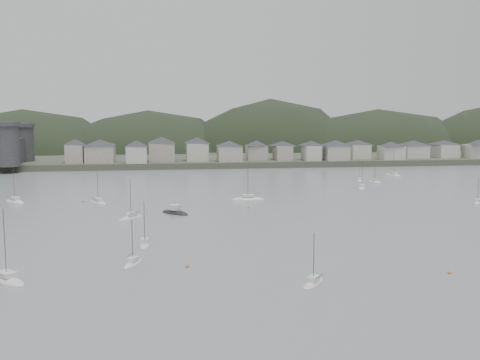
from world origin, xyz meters
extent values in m
plane|color=slate|center=(0.00, 0.00, 0.00)|extent=(900.00, 900.00, 0.00)
cube|color=#383D2D|center=(0.00, 295.00, 1.50)|extent=(900.00, 250.00, 3.00)
ellipsoid|color=black|center=(-110.87, 271.94, -10.14)|extent=(138.98, 92.48, 81.13)
ellipsoid|color=black|center=(-32.30, 272.87, -9.97)|extent=(132.08, 90.41, 79.74)
ellipsoid|color=black|center=(50.65, 272.93, -12.68)|extent=(133.88, 88.37, 101.41)
ellipsoid|color=black|center=(125.95, 267.91, -10.32)|extent=(165.81, 81.78, 82.55)
cylinder|color=#2D2D2F|center=(-92.00, 166.00, 12.00)|extent=(10.00, 10.00, 18.00)
cylinder|color=#2D2D2F|center=(-92.00, 194.00, 11.50)|extent=(10.00, 10.00, 17.00)
cube|color=#2D2D2F|center=(-92.00, 180.00, 9.00)|extent=(3.50, 30.00, 12.00)
cube|color=gray|center=(-65.00, 181.96, 7.29)|extent=(8.34, 12.91, 8.59)
pyramid|color=#27272C|center=(-65.00, 181.96, 13.09)|extent=(15.78, 15.78, 3.01)
cube|color=gray|center=(-53.32, 181.32, 7.18)|extent=(13.68, 13.35, 8.36)
pyramid|color=#27272C|center=(-53.32, 181.32, 12.82)|extent=(20.07, 20.07, 2.93)
cube|color=#ABA8A1|center=(-35.57, 176.02, 7.04)|extent=(9.78, 10.20, 8.08)
pyramid|color=#27272C|center=(-35.57, 176.02, 12.49)|extent=(14.83, 14.83, 2.83)
cube|color=gray|center=(-23.51, 185.65, 7.55)|extent=(12.59, 13.33, 9.09)
pyramid|color=#27272C|center=(-23.51, 185.65, 13.68)|extent=(19.24, 19.24, 3.18)
cube|color=#ABA8A1|center=(-5.75, 184.10, 7.43)|extent=(10.74, 12.17, 8.87)
pyramid|color=#27272C|center=(-5.75, 184.10, 13.42)|extent=(17.01, 17.01, 3.10)
cube|color=gray|center=(9.92, 177.53, 6.85)|extent=(11.63, 12.09, 7.69)
pyramid|color=#27272C|center=(9.92, 177.53, 12.04)|extent=(17.61, 17.61, 2.69)
cube|color=gray|center=(25.25, 186.19, 6.72)|extent=(10.37, 9.35, 7.44)
pyramid|color=#27272C|center=(25.25, 186.19, 11.74)|extent=(14.65, 14.65, 2.60)
cube|color=gray|center=(38.63, 183.79, 6.61)|extent=(8.24, 12.20, 7.22)
pyramid|color=#27272C|center=(38.63, 183.79, 11.48)|extent=(15.17, 15.17, 2.53)
cube|color=#ABA8A1|center=(52.50, 178.55, 6.73)|extent=(8.06, 10.91, 7.46)
pyramid|color=#27272C|center=(52.50, 178.55, 11.77)|extent=(14.08, 14.08, 2.61)
cube|color=gray|center=(64.81, 177.06, 6.83)|extent=(11.73, 11.78, 7.66)
pyramid|color=#27272C|center=(64.81, 177.06, 12.00)|extent=(17.46, 17.46, 2.68)
cube|color=#ABA8A1|center=(80.64, 186.91, 6.67)|extent=(10.19, 13.02, 7.33)
pyramid|color=#27272C|center=(80.64, 186.91, 11.62)|extent=(17.23, 17.23, 2.57)
cube|color=#ABA8A1|center=(95.55, 178.06, 6.44)|extent=(11.70, 9.81, 6.88)
pyramid|color=#27272C|center=(95.55, 178.06, 11.08)|extent=(15.97, 15.97, 2.41)
cube|color=#ABA8A1|center=(112.40, 186.91, 6.50)|extent=(12.83, 12.48, 7.00)
pyramid|color=#27272C|center=(112.40, 186.91, 11.22)|extent=(18.79, 18.79, 2.45)
cube|color=#ABA8A1|center=(130.73, 187.42, 6.48)|extent=(11.07, 13.50, 6.97)
pyramid|color=#27272C|center=(130.73, 187.42, 11.19)|extent=(18.25, 18.25, 2.44)
cube|color=#ABA8A1|center=(146.02, 179.72, 6.67)|extent=(13.75, 9.12, 7.34)
pyramid|color=#27272C|center=(146.02, 179.72, 11.62)|extent=(16.97, 16.97, 2.57)
ellipsoid|color=silver|center=(57.84, 109.28, 0.05)|extent=(3.87, 8.35, 1.61)
cube|color=silver|center=(57.84, 109.28, 1.15)|extent=(2.21, 3.07, 0.70)
cylinder|color=#3F3F42|center=(57.84, 109.28, 5.22)|extent=(0.12, 0.12, 10.05)
cylinder|color=#3F3F42|center=(57.60, 107.85, 1.70)|extent=(0.70, 3.58, 0.10)
ellipsoid|color=silver|center=(-31.39, 48.38, 0.05)|extent=(7.23, 7.38, 1.57)
cube|color=silver|center=(-31.39, 48.38, 1.13)|extent=(3.14, 3.17, 0.70)
cylinder|color=#3F3F42|center=(-31.39, 48.38, 5.09)|extent=(0.12, 0.12, 9.79)
cylinder|color=#3F3F42|center=(-30.41, 47.37, 1.68)|extent=(2.51, 2.61, 0.10)
ellipsoid|color=silver|center=(-28.78, 6.59, 0.05)|extent=(4.15, 6.33, 1.21)
cube|color=silver|center=(-28.78, 6.59, 0.96)|extent=(2.06, 2.47, 0.70)
cylinder|color=#3F3F42|center=(-28.78, 6.59, 3.98)|extent=(0.12, 0.12, 7.57)
cylinder|color=#3F3F42|center=(-29.20, 7.60, 1.51)|extent=(1.16, 2.55, 0.10)
ellipsoid|color=silver|center=(-1.22, -8.38, 0.05)|extent=(5.43, 6.04, 1.24)
cube|color=silver|center=(-1.22, -8.38, 0.97)|extent=(2.42, 2.53, 0.70)
cylinder|color=#3F3F42|center=(-1.22, -8.38, 4.06)|extent=(0.12, 0.12, 7.72)
cylinder|color=#3F3F42|center=(-0.52, -9.24, 1.52)|extent=(1.83, 2.22, 0.10)
ellipsoid|color=silver|center=(-27.15, 20.18, 0.05)|extent=(2.59, 6.99, 1.37)
cube|color=silver|center=(-27.15, 20.18, 1.04)|extent=(1.65, 2.49, 0.70)
cylinder|color=#3F3F42|center=(-27.15, 20.18, 4.50)|extent=(0.12, 0.12, 8.59)
cylinder|color=#3F3F42|center=(-27.08, 18.94, 1.59)|extent=(0.28, 3.09, 0.10)
ellipsoid|color=silver|center=(2.14, 73.03, 0.05)|extent=(10.57, 4.34, 2.06)
cube|color=silver|center=(2.14, 73.03, 1.38)|extent=(3.81, 2.62, 0.70)
cylinder|color=#3F3F42|center=(2.14, 73.03, 6.63)|extent=(0.12, 0.12, 12.85)
cylinder|color=#3F3F42|center=(3.98, 73.22, 1.93)|extent=(4.61, 0.58, 0.10)
ellipsoid|color=silver|center=(-66.85, 79.13, 0.05)|extent=(8.40, 8.72, 1.84)
cube|color=silver|center=(-66.85, 79.13, 1.27)|extent=(3.66, 3.73, 0.70)
cylinder|color=#3F3F42|center=(-66.85, 79.13, 5.93)|extent=(0.12, 0.12, 11.47)
cylinder|color=#3F3F42|center=(-67.97, 77.92, 1.82)|extent=(2.88, 3.09, 0.10)
ellipsoid|color=silver|center=(68.01, 57.73, 0.05)|extent=(5.11, 5.75, 1.17)
cube|color=silver|center=(68.01, 57.73, 0.94)|extent=(2.28, 2.41, 0.70)
cylinder|color=#3F3F42|center=(68.01, 57.73, 3.86)|extent=(0.12, 0.12, 7.32)
ellipsoid|color=silver|center=(53.55, 114.57, 0.05)|extent=(3.29, 6.64, 1.27)
cube|color=silver|center=(53.55, 114.57, 0.99)|extent=(1.82, 2.46, 0.70)
cylinder|color=#3F3F42|center=(53.55, 114.57, 4.18)|extent=(0.12, 0.12, 7.95)
cylinder|color=#3F3F42|center=(53.31, 115.69, 1.54)|extent=(0.68, 2.82, 0.10)
ellipsoid|color=silver|center=(75.07, 130.34, 0.05)|extent=(5.34, 9.28, 1.77)
cube|color=silver|center=(75.07, 130.34, 1.23)|extent=(2.78, 3.53, 0.70)
cylinder|color=#3F3F42|center=(75.07, 130.34, 5.72)|extent=(0.12, 0.12, 11.05)
cylinder|color=#3F3F42|center=(75.54, 131.85, 1.78)|extent=(1.28, 3.82, 0.10)
ellipsoid|color=silver|center=(46.39, 93.31, 0.05)|extent=(5.57, 8.00, 1.54)
cube|color=silver|center=(46.39, 93.31, 1.12)|extent=(2.70, 3.16, 0.70)
cylinder|color=#3F3F42|center=(46.39, 93.31, 5.01)|extent=(0.12, 0.12, 9.62)
cylinder|color=#3F3F42|center=(45.79, 94.56, 1.67)|extent=(1.60, 3.16, 0.10)
ellipsoid|color=silver|center=(-42.20, 73.58, 0.05)|extent=(6.91, 8.59, 1.70)
cube|color=silver|center=(-42.20, 73.58, 1.20)|extent=(3.19, 3.51, 0.70)
cylinder|color=#3F3F42|center=(-42.20, 73.58, 5.50)|extent=(0.12, 0.12, 10.61)
cylinder|color=#3F3F42|center=(-43.03, 72.31, 1.75)|extent=(2.17, 3.25, 0.10)
ellipsoid|color=silver|center=(-47.46, -0.11, 0.05)|extent=(8.32, 8.38, 1.79)
cube|color=silver|center=(-47.46, -0.11, 1.24)|extent=(3.60, 3.61, 0.70)
cylinder|color=#3F3F42|center=(-47.46, -0.11, 5.79)|extent=(0.12, 0.12, 11.18)
ellipsoid|color=black|center=(-20.35, 53.88, 0.05)|extent=(8.46, 8.68, 1.96)
cube|color=silver|center=(-20.35, 53.88, 1.68)|extent=(3.65, 3.66, 1.40)
cylinder|color=#3F3F42|center=(-20.35, 53.88, 2.58)|extent=(0.10, 0.10, 1.20)
sphere|color=#B37B3B|center=(0.07, 59.54, 0.15)|extent=(0.70, 0.70, 0.70)
sphere|color=#B37B3B|center=(-19.57, 3.79, 0.15)|extent=(0.70, 0.70, 0.70)
sphere|color=#B37B3B|center=(-64.87, 110.95, 0.15)|extent=(0.70, 0.70, 0.70)
sphere|color=#B37B3B|center=(-46.97, 77.00, 0.15)|extent=(0.70, 0.70, 0.70)
sphere|color=#B37B3B|center=(22.21, -6.22, 0.15)|extent=(0.70, 0.70, 0.70)
camera|label=1|loc=(-23.53, -83.00, 25.17)|focal=39.43mm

